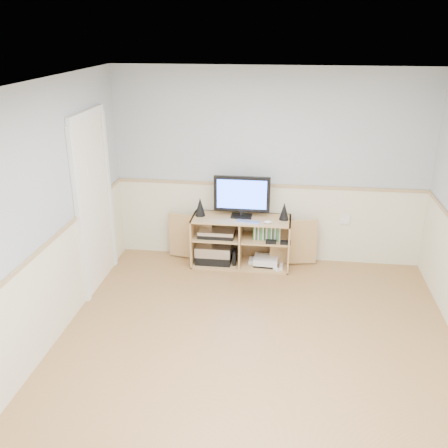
{
  "coord_description": "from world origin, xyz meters",
  "views": [
    {
      "loc": [
        0.24,
        -3.92,
        2.95
      ],
      "look_at": [
        -0.44,
        1.2,
        0.87
      ],
      "focal_mm": 40.0,
      "sensor_mm": 36.0,
      "label": 1
    }
  ],
  "objects_px": {
    "keyboard": "(248,222)",
    "game_consoles": "(265,261)",
    "monitor": "(242,195)",
    "media_cabinet": "(241,239)"
  },
  "relations": [
    {
      "from": "media_cabinet",
      "to": "keyboard",
      "type": "height_order",
      "value": "keyboard"
    },
    {
      "from": "monitor",
      "to": "game_consoles",
      "type": "height_order",
      "value": "monitor"
    },
    {
      "from": "media_cabinet",
      "to": "monitor",
      "type": "xyz_separation_m",
      "value": [
        -0.0,
        -0.01,
        0.61
      ]
    },
    {
      "from": "media_cabinet",
      "to": "keyboard",
      "type": "bearing_deg",
      "value": -63.84
    },
    {
      "from": "keyboard",
      "to": "game_consoles",
      "type": "xyz_separation_m",
      "value": [
        0.23,
        0.13,
        -0.59
      ]
    },
    {
      "from": "keyboard",
      "to": "game_consoles",
      "type": "bearing_deg",
      "value": 38.42
    },
    {
      "from": "monitor",
      "to": "game_consoles",
      "type": "bearing_deg",
      "value": -10.63
    },
    {
      "from": "media_cabinet",
      "to": "keyboard",
      "type": "distance_m",
      "value": 0.39
    },
    {
      "from": "monitor",
      "to": "media_cabinet",
      "type": "bearing_deg",
      "value": 90.0
    },
    {
      "from": "keyboard",
      "to": "monitor",
      "type": "bearing_deg",
      "value": 126.26
    }
  ]
}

